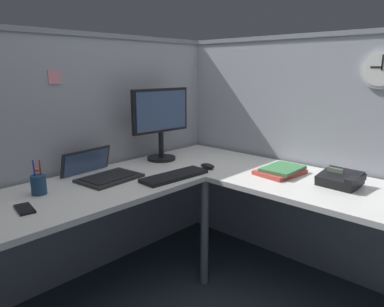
% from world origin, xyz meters
% --- Properties ---
extents(ground_plane, '(6.80, 6.80, 0.00)m').
position_xyz_m(ground_plane, '(0.00, 0.00, 0.00)').
color(ground_plane, '#2D3842').
extents(cubicle_wall_back, '(2.57, 0.12, 1.58)m').
position_xyz_m(cubicle_wall_back, '(-0.36, 0.87, 0.79)').
color(cubicle_wall_back, '#999EA8').
rests_on(cubicle_wall_back, ground).
extents(cubicle_wall_right, '(0.12, 2.37, 1.58)m').
position_xyz_m(cubicle_wall_right, '(0.87, -0.27, 0.79)').
color(cubicle_wall_right, '#999EA8').
rests_on(cubicle_wall_right, ground).
extents(desk, '(2.35, 2.15, 0.73)m').
position_xyz_m(desk, '(-0.15, -0.05, 0.63)').
color(desk, white).
rests_on(desk, ground).
extents(monitor, '(0.46, 0.20, 0.50)m').
position_xyz_m(monitor, '(0.24, 0.64, 1.02)').
color(monitor, black).
rests_on(monitor, desk).
extents(laptop, '(0.37, 0.41, 0.22)m').
position_xyz_m(laptop, '(-0.29, 0.61, 0.75)').
color(laptop, '#232326').
rests_on(laptop, desk).
extents(keyboard, '(0.44, 0.17, 0.02)m').
position_xyz_m(keyboard, '(0.00, 0.26, 0.74)').
color(keyboard, black).
rests_on(keyboard, desk).
extents(computer_mouse, '(0.06, 0.10, 0.03)m').
position_xyz_m(computer_mouse, '(0.28, 0.25, 0.75)').
color(computer_mouse, black).
rests_on(computer_mouse, desk).
extents(pen_cup, '(0.08, 0.08, 0.18)m').
position_xyz_m(pen_cup, '(-0.68, 0.56, 0.78)').
color(pen_cup, navy).
rests_on(pen_cup, desk).
extents(cell_phone, '(0.09, 0.15, 0.01)m').
position_xyz_m(cell_phone, '(-0.82, 0.41, 0.73)').
color(cell_phone, black).
rests_on(cell_phone, desk).
extents(office_phone, '(0.20, 0.22, 0.11)m').
position_xyz_m(office_phone, '(0.51, -0.52, 0.77)').
color(office_phone, black).
rests_on(office_phone, desk).
extents(book_stack, '(0.31, 0.25, 0.04)m').
position_xyz_m(book_stack, '(0.50, -0.16, 0.75)').
color(book_stack, '#BF3F38').
rests_on(book_stack, desk).
extents(wall_clock, '(0.04, 0.22, 0.22)m').
position_xyz_m(wall_clock, '(0.82, -0.57, 1.36)').
color(wall_clock, '#B7BABF').
extents(pinned_note_leftmost, '(0.08, 0.00, 0.08)m').
position_xyz_m(pinned_note_leftmost, '(-0.41, 0.82, 1.31)').
color(pinned_note_leftmost, pink).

